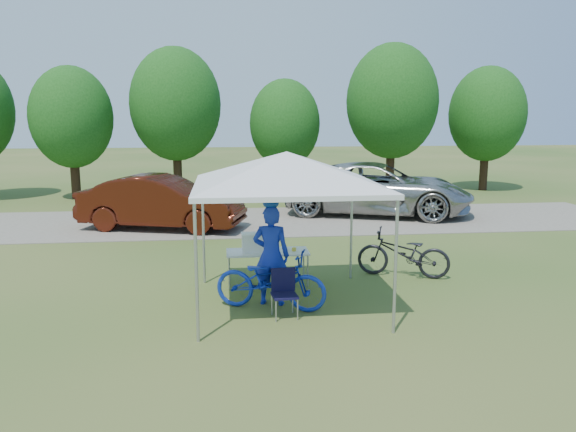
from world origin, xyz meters
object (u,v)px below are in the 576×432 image
cyclist (271,255)px  bike_blue (271,280)px  folding_table (268,253)px  bike_dark (403,253)px  cooler (254,242)px  folding_chair (284,289)px  sedan (162,202)px  minivan (378,188)px

cyclist → bike_blue: size_ratio=0.91×
cyclist → folding_table: bearing=-76.5°
cyclist → bike_dark: size_ratio=0.94×
folding_table → cooler: size_ratio=3.19×
folding_chair → sedan: (-2.80, 7.66, 0.34)m
folding_table → cyclist: cyclist is taller
folding_table → bike_dark: 2.85m
cooler → bike_dark: 3.13m
sedan → bike_dark: bearing=-119.6°
folding_chair → bike_dark: size_ratio=0.42×
minivan → sedan: size_ratio=1.31×
bike_blue → cooler: bearing=27.1°
bike_blue → bike_dark: size_ratio=1.03×
bike_dark → cyclist: bearing=-42.0°
minivan → bike_dark: bearing=-171.9°
folding_chair → cyclist: 0.77m
minivan → cyclist: bearing=173.0°
folding_table → cyclist: bearing=-91.4°
folding_chair → cooler: cooler is taller
folding_table → minivan: size_ratio=0.26×
bike_blue → minivan: size_ratio=0.31×
cyclist → minivan: size_ratio=0.29×
cooler → cyclist: cyclist is taller
bike_blue → minivan: bearing=-6.3°
folding_table → sedan: 6.39m
folding_table → minivan: (4.33, 7.51, 0.26)m
folding_table → cooler: bearing=180.0°
sedan → folding_chair: bearing=-143.8°
cyclist → bike_blue: (-0.03, -0.27, -0.38)m
bike_dark → sedan: (-5.52, 5.65, 0.31)m
cyclist → bike_dark: cyclist is taller
folding_chair → bike_blue: bearing=112.6°
cooler → cyclist: size_ratio=0.29×
cyclist → minivan: (4.36, 8.74, -0.00)m
cooler → bike_blue: bearing=-82.5°
folding_table → cooler: (-0.26, 0.00, 0.23)m
folding_table → sedan: sedan is taller
bike_dark → minivan: size_ratio=0.30×
cooler → bike_blue: (0.20, -1.50, -0.34)m
bike_blue → minivan: (4.39, 9.01, 0.37)m
folding_chair → cooler: bearing=95.9°
minivan → sedan: bearing=123.2°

